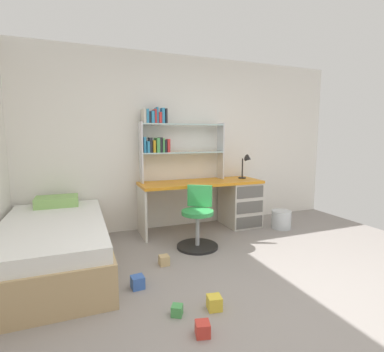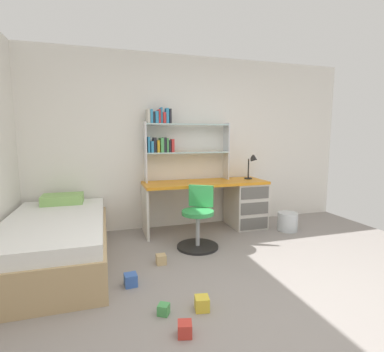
{
  "view_description": "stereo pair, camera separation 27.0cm",
  "coord_description": "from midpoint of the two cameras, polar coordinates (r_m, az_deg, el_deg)",
  "views": [
    {
      "loc": [
        -1.42,
        -1.62,
        1.38
      ],
      "look_at": [
        -0.16,
        1.6,
        0.91
      ],
      "focal_mm": 27.07,
      "sensor_mm": 36.0,
      "label": 1
    },
    {
      "loc": [
        -1.16,
        -1.71,
        1.38
      ],
      "look_at": [
        -0.16,
        1.6,
        0.91
      ],
      "focal_mm": 27.07,
      "sensor_mm": 36.0,
      "label": 2
    }
  ],
  "objects": [
    {
      "name": "toy_block_yellow_4",
      "position": [
        2.54,
        1.12,
        -23.75
      ],
      "size": [
        0.13,
        0.13,
        0.11
      ],
      "primitive_type": "cube",
      "rotation": [
        0.0,
        0.0,
        2.97
      ],
      "color": "gold",
      "rests_on": "ground_plane"
    },
    {
      "name": "desk",
      "position": [
        4.53,
        5.72,
        -4.76
      ],
      "size": [
        1.82,
        0.61,
        0.73
      ],
      "color": "orange",
      "rests_on": "ground_plane"
    },
    {
      "name": "swivel_chair",
      "position": [
        3.68,
        -0.96,
        -9.4
      ],
      "size": [
        0.52,
        0.52,
        0.77
      ],
      "color": "black",
      "rests_on": "ground_plane"
    },
    {
      "name": "toy_block_green_2",
      "position": [
        2.49,
        -6.38,
        -24.89
      ],
      "size": [
        0.11,
        0.11,
        0.08
      ],
      "primitive_type": "cube",
      "rotation": [
        0.0,
        0.0,
        1.04
      ],
      "color": "#479E51",
      "rests_on": "ground_plane"
    },
    {
      "name": "desk_lamp",
      "position": [
        4.62,
        9.16,
        2.65
      ],
      "size": [
        0.2,
        0.17,
        0.38
      ],
      "color": "black",
      "rests_on": "desk"
    },
    {
      "name": "toy_block_natural_0",
      "position": [
        3.3,
        -7.95,
        -16.16
      ],
      "size": [
        0.11,
        0.11,
        0.1
      ],
      "primitive_type": "cube",
      "rotation": [
        0.0,
        0.0,
        1.57
      ],
      "color": "tan",
      "rests_on": "ground_plane"
    },
    {
      "name": "bed_platform",
      "position": [
        3.48,
        -27.59,
        -11.99
      ],
      "size": [
        1.06,
        1.97,
        0.64
      ],
      "color": "tan",
      "rests_on": "ground_plane"
    },
    {
      "name": "bookshelf_hutch",
      "position": [
        4.27,
        -6.37,
        7.49
      ],
      "size": [
        1.28,
        0.22,
        1.07
      ],
      "color": "silver",
      "rests_on": "desk"
    },
    {
      "name": "room_shell",
      "position": [
        2.9,
        -19.86,
        5.53
      ],
      "size": [
        5.51,
        6.2,
        2.59
      ],
      "color": "white",
      "rests_on": "ground_plane"
    },
    {
      "name": "waste_bin",
      "position": [
        4.61,
        15.59,
        -8.27
      ],
      "size": [
        0.29,
        0.29,
        0.27
      ],
      "primitive_type": "cylinder",
      "color": "silver",
      "rests_on": "ground_plane"
    },
    {
      "name": "toy_block_blue_1",
      "position": [
        2.9,
        -13.46,
        -19.72
      ],
      "size": [
        0.12,
        0.12,
        0.11
      ],
      "primitive_type": "cube",
      "rotation": [
        0.0,
        0.0,
        1.65
      ],
      "color": "#3860B7",
      "rests_on": "ground_plane"
    },
    {
      "name": "ground_plane",
      "position": [
        2.52,
        15.27,
        -26.07
      ],
      "size": [
        5.51,
        6.2,
        0.02
      ],
      "primitive_type": "cube",
      "color": "gray"
    },
    {
      "name": "toy_block_red_3",
      "position": [
        2.28,
        -1.71,
        -27.98
      ],
      "size": [
        0.12,
        0.12,
        0.1
      ],
      "primitive_type": "cube",
      "rotation": [
        0.0,
        0.0,
        2.91
      ],
      "color": "red",
      "rests_on": "ground_plane"
    }
  ]
}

